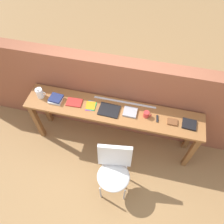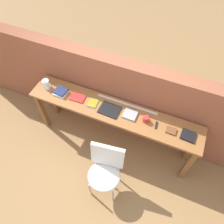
{
  "view_description": "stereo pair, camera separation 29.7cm",
  "coord_description": "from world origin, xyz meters",
  "px_view_note": "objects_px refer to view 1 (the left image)",
  "views": [
    {
      "loc": [
        0.39,
        -1.43,
        3.31
      ],
      "look_at": [
        0.0,
        0.25,
        0.9
      ],
      "focal_mm": 35.0,
      "sensor_mm": 36.0,
      "label": 1
    },
    {
      "loc": [
        0.67,
        -1.34,
        3.31
      ],
      "look_at": [
        0.0,
        0.25,
        0.9
      ],
      "focal_mm": 35.0,
      "sensor_mm": 36.0,
      "label": 2
    }
  ],
  "objects_px": {
    "book_stack_leftmost": "(56,99)",
    "pamphlet_pile_colourful": "(91,106)",
    "mug": "(146,114)",
    "book_repair_rightmost": "(189,124)",
    "magazine_cycling": "(74,102)",
    "leather_journal_brown": "(172,122)",
    "book_open_centre": "(109,110)",
    "chair_white_moulded": "(114,169)",
    "multitool_folded": "(157,119)",
    "pitcher_white": "(40,93)"
  },
  "relations": [
    {
      "from": "leather_journal_brown",
      "to": "book_open_centre",
      "type": "bearing_deg",
      "value": 179.77
    },
    {
      "from": "pamphlet_pile_colourful",
      "to": "book_open_centre",
      "type": "bearing_deg",
      "value": -3.85
    },
    {
      "from": "mug",
      "to": "book_open_centre",
      "type": "bearing_deg",
      "value": -177.72
    },
    {
      "from": "magazine_cycling",
      "to": "leather_journal_brown",
      "type": "xyz_separation_m",
      "value": [
        1.37,
        -0.02,
        0.0
      ]
    },
    {
      "from": "magazine_cycling",
      "to": "pamphlet_pile_colourful",
      "type": "relative_size",
      "value": 1.17
    },
    {
      "from": "book_open_centre",
      "to": "leather_journal_brown",
      "type": "xyz_separation_m",
      "value": [
        0.86,
        -0.0,
        0.0
      ]
    },
    {
      "from": "chair_white_moulded",
      "to": "book_stack_leftmost",
      "type": "bearing_deg",
      "value": 145.96
    },
    {
      "from": "book_stack_leftmost",
      "to": "multitool_folded",
      "type": "distance_m",
      "value": 1.44
    },
    {
      "from": "leather_journal_brown",
      "to": "book_stack_leftmost",
      "type": "bearing_deg",
      "value": 179.72
    },
    {
      "from": "multitool_folded",
      "to": "leather_journal_brown",
      "type": "xyz_separation_m",
      "value": [
        0.2,
        -0.01,
        0.0
      ]
    },
    {
      "from": "chair_white_moulded",
      "to": "magazine_cycling",
      "type": "distance_m",
      "value": 1.07
    },
    {
      "from": "chair_white_moulded",
      "to": "mug",
      "type": "bearing_deg",
      "value": 67.51
    },
    {
      "from": "book_stack_leftmost",
      "to": "magazine_cycling",
      "type": "height_order",
      "value": "book_stack_leftmost"
    },
    {
      "from": "book_stack_leftmost",
      "to": "book_open_centre",
      "type": "distance_m",
      "value": 0.78
    },
    {
      "from": "pitcher_white",
      "to": "book_stack_leftmost",
      "type": "distance_m",
      "value": 0.24
    },
    {
      "from": "mug",
      "to": "pamphlet_pile_colourful",
      "type": "bearing_deg",
      "value": -179.85
    },
    {
      "from": "magazine_cycling",
      "to": "book_repair_rightmost",
      "type": "distance_m",
      "value": 1.59
    },
    {
      "from": "pamphlet_pile_colourful",
      "to": "mug",
      "type": "distance_m",
      "value": 0.78
    },
    {
      "from": "pamphlet_pile_colourful",
      "to": "book_repair_rightmost",
      "type": "relative_size",
      "value": 1.03
    },
    {
      "from": "magazine_cycling",
      "to": "multitool_folded",
      "type": "relative_size",
      "value": 1.98
    },
    {
      "from": "mug",
      "to": "chair_white_moulded",
      "type": "bearing_deg",
      "value": -112.49
    },
    {
      "from": "chair_white_moulded",
      "to": "multitool_folded",
      "type": "bearing_deg",
      "value": 57.31
    },
    {
      "from": "pamphlet_pile_colourful",
      "to": "multitool_folded",
      "type": "relative_size",
      "value": 1.69
    },
    {
      "from": "magazine_cycling",
      "to": "book_repair_rightmost",
      "type": "bearing_deg",
      "value": -3.29
    },
    {
      "from": "book_stack_leftmost",
      "to": "pamphlet_pile_colourful",
      "type": "height_order",
      "value": "book_stack_leftmost"
    },
    {
      "from": "pitcher_white",
      "to": "book_stack_leftmost",
      "type": "bearing_deg",
      "value": -4.48
    },
    {
      "from": "book_stack_leftmost",
      "to": "mug",
      "type": "distance_m",
      "value": 1.29
    },
    {
      "from": "book_open_centre",
      "to": "mug",
      "type": "relative_size",
      "value": 2.59
    },
    {
      "from": "magazine_cycling",
      "to": "leather_journal_brown",
      "type": "height_order",
      "value": "leather_journal_brown"
    },
    {
      "from": "leather_journal_brown",
      "to": "magazine_cycling",
      "type": "bearing_deg",
      "value": 178.9
    },
    {
      "from": "pamphlet_pile_colourful",
      "to": "leather_journal_brown",
      "type": "distance_m",
      "value": 1.13
    },
    {
      "from": "pamphlet_pile_colourful",
      "to": "book_repair_rightmost",
      "type": "bearing_deg",
      "value": -0.28
    },
    {
      "from": "mug",
      "to": "book_repair_rightmost",
      "type": "height_order",
      "value": "mug"
    },
    {
      "from": "leather_journal_brown",
      "to": "pitcher_white",
      "type": "bearing_deg",
      "value": 179.16
    },
    {
      "from": "book_repair_rightmost",
      "to": "mug",
      "type": "bearing_deg",
      "value": -177.53
    },
    {
      "from": "mug",
      "to": "pitcher_white",
      "type": "bearing_deg",
      "value": 179.96
    },
    {
      "from": "pamphlet_pile_colourful",
      "to": "mug",
      "type": "xyz_separation_m",
      "value": [
        0.78,
        0.0,
        0.04
      ]
    },
    {
      "from": "chair_white_moulded",
      "to": "magazine_cycling",
      "type": "xyz_separation_m",
      "value": [
        -0.74,
        0.7,
        0.36
      ]
    },
    {
      "from": "multitool_folded",
      "to": "book_repair_rightmost",
      "type": "relative_size",
      "value": 0.61
    },
    {
      "from": "pamphlet_pile_colourful",
      "to": "multitool_folded",
      "type": "distance_m",
      "value": 0.93
    },
    {
      "from": "magazine_cycling",
      "to": "book_stack_leftmost",
      "type": "bearing_deg",
      "value": -178.87
    },
    {
      "from": "leather_journal_brown",
      "to": "book_repair_rightmost",
      "type": "bearing_deg",
      "value": 3.25
    },
    {
      "from": "book_open_centre",
      "to": "mug",
      "type": "distance_m",
      "value": 0.51
    },
    {
      "from": "book_stack_leftmost",
      "to": "leather_journal_brown",
      "type": "distance_m",
      "value": 1.64
    },
    {
      "from": "chair_white_moulded",
      "to": "pitcher_white",
      "type": "distance_m",
      "value": 1.49
    },
    {
      "from": "book_stack_leftmost",
      "to": "mug",
      "type": "height_order",
      "value": "mug"
    },
    {
      "from": "multitool_folded",
      "to": "leather_journal_brown",
      "type": "height_order",
      "value": "leather_journal_brown"
    },
    {
      "from": "pamphlet_pile_colourful",
      "to": "book_open_centre",
      "type": "relative_size",
      "value": 0.65
    },
    {
      "from": "pitcher_white",
      "to": "pamphlet_pile_colourful",
      "type": "distance_m",
      "value": 0.75
    },
    {
      "from": "chair_white_moulded",
      "to": "mug",
      "type": "relative_size",
      "value": 8.1
    }
  ]
}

